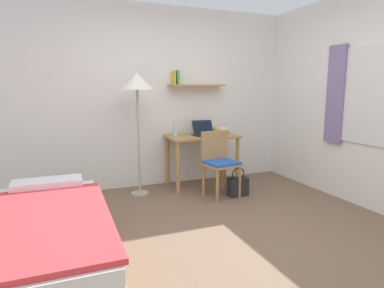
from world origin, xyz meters
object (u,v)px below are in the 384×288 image
desk_chair (219,160)px  laptop (204,131)px  bed (47,241)px  water_bottle (175,129)px  desk (202,145)px  standing_lamp (137,87)px  book_stack (221,130)px  handbag (238,186)px

desk_chair → laptop: bearing=89.6°
bed → water_bottle: 2.51m
desk → water_bottle: 0.46m
standing_lamp → water_bottle: 0.85m
desk_chair → laptop: 0.62m
bed → desk: bearing=39.2°
desk → laptop: 0.20m
desk → book_stack: book_stack is taller
laptop → standing_lamp: bearing=-174.1°
water_bottle → bed: bearing=-133.7°
water_bottle → handbag: water_bottle is taller
desk → handbag: (0.25, -0.65, -0.48)m
laptop → water_bottle: size_ratio=1.55×
standing_lamp → handbag: standing_lamp is taller
book_stack → handbag: book_stack is taller
water_bottle → desk: bearing=-11.0°
bed → laptop: bearing=39.0°
water_bottle → desk_chair: bearing=-55.2°
bed → standing_lamp: standing_lamp is taller
desk_chair → book_stack: (0.31, 0.57, 0.32)m
water_bottle → book_stack: 0.72m
desk → book_stack: size_ratio=4.17×
desk → water_bottle: size_ratio=4.87×
book_stack → water_bottle: bearing=178.6°
desk → handbag: size_ratio=2.58×
bed → desk: 2.69m
desk_chair → laptop: laptop is taller
bed → laptop: 2.76m
laptop → handbag: size_ratio=0.82×
desk_chair → water_bottle: size_ratio=4.14×
standing_lamp → handbag: 1.87m
desk → desk_chair: bearing=-86.9°
bed → desk: size_ratio=1.95×
desk → water_bottle: bearing=169.0°
bed → water_bottle: (1.68, 1.76, 0.62)m
bed → standing_lamp: bearing=55.3°
desk_chair → laptop: size_ratio=2.68×
desk_chair → laptop: (0.00, 0.53, 0.32)m
handbag → water_bottle: bearing=131.2°
laptop → desk: bearing=-160.8°
book_stack → handbag: (-0.09, -0.70, -0.67)m
laptop → book_stack: size_ratio=1.32×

